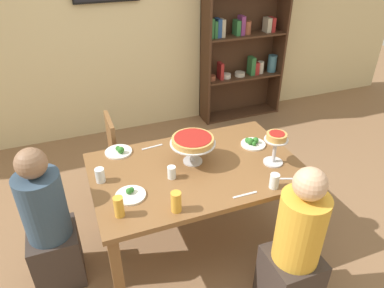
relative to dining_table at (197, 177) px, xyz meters
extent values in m
plane|color=#846042|center=(0.00, 0.00, -0.65)|extent=(12.00, 12.00, 0.00)
cube|color=beige|center=(0.00, 2.20, 0.75)|extent=(8.00, 0.12, 2.80)
cube|color=brown|center=(0.00, 0.00, 0.07)|extent=(1.57, 1.00, 0.04)
cube|color=brown|center=(-0.73, -0.44, -0.30)|extent=(0.07, 0.07, 0.70)
cube|color=brown|center=(0.73, -0.44, -0.30)|extent=(0.07, 0.07, 0.70)
cube|color=brown|center=(-0.73, 0.44, -0.30)|extent=(0.07, 0.07, 0.70)
cube|color=brown|center=(0.73, 0.44, -0.30)|extent=(0.07, 0.07, 0.70)
cube|color=#422819|center=(0.90, 1.98, 0.45)|extent=(0.03, 0.30, 2.20)
cube|color=#422819|center=(1.97, 1.98, 0.45)|extent=(0.03, 0.30, 2.20)
cube|color=#422819|center=(1.43, 2.12, 0.45)|extent=(1.10, 0.02, 2.20)
cube|color=#422819|center=(1.43, 1.98, -0.64)|extent=(1.04, 0.28, 0.02)
cube|color=#422819|center=(1.43, 1.98, -0.09)|extent=(1.04, 0.28, 0.02)
cube|color=#422819|center=(1.43, 1.98, 0.46)|extent=(1.04, 0.28, 0.02)
cylinder|color=brown|center=(0.99, 1.98, -0.05)|extent=(0.11, 0.11, 0.06)
cube|color=maroon|center=(1.11, 1.98, 0.03)|extent=(0.04, 0.13, 0.22)
cylinder|color=silver|center=(1.20, 1.98, -0.05)|extent=(0.12, 0.12, 0.06)
cylinder|color=beige|center=(1.40, 1.98, -0.05)|extent=(0.14, 0.14, 0.05)
cube|color=#2D6B38|center=(1.57, 1.98, 0.04)|extent=(0.06, 0.13, 0.24)
cube|color=maroon|center=(1.63, 1.98, 0.00)|extent=(0.06, 0.13, 0.17)
cylinder|color=beige|center=(1.71, 1.98, 0.00)|extent=(0.09, 0.09, 0.16)
cylinder|color=#3D7084|center=(1.89, 1.98, 0.03)|extent=(0.12, 0.12, 0.23)
cube|color=#2D6B38|center=(0.96, 1.98, 0.59)|extent=(0.05, 0.13, 0.23)
cube|color=#2D6B38|center=(1.01, 1.98, 0.57)|extent=(0.04, 0.13, 0.20)
cube|color=navy|center=(1.06, 1.98, 0.58)|extent=(0.05, 0.13, 0.22)
cube|color=#B2A88E|center=(1.11, 1.98, 0.58)|extent=(0.05, 0.12, 0.21)
cube|color=#2D6B38|center=(1.31, 1.98, 0.56)|extent=(0.05, 0.13, 0.18)
cube|color=#7A3370|center=(1.37, 1.98, 0.59)|extent=(0.05, 0.13, 0.23)
cylinder|color=brown|center=(1.45, 1.98, 0.55)|extent=(0.11, 0.11, 0.16)
cube|color=#B2A88E|center=(1.74, 1.98, 0.56)|extent=(0.06, 0.13, 0.18)
cube|color=maroon|center=(1.81, 1.98, 0.56)|extent=(0.05, 0.13, 0.18)
cube|color=#382D28|center=(-1.10, 0.00, -0.43)|extent=(0.34, 0.34, 0.45)
cylinder|color=#33475B|center=(-1.10, 0.00, 0.05)|extent=(0.30, 0.30, 0.50)
sphere|color=#846047|center=(-1.10, 0.00, 0.40)|extent=(0.20, 0.20, 0.20)
cube|color=#382D28|center=(0.38, -0.79, -0.43)|extent=(0.34, 0.34, 0.45)
cylinder|color=gold|center=(0.38, -0.79, 0.05)|extent=(0.30, 0.30, 0.50)
sphere|color=tan|center=(0.38, -0.79, 0.40)|extent=(0.20, 0.20, 0.20)
cube|color=brown|center=(-0.34, 0.77, -0.22)|extent=(0.40, 0.40, 0.04)
cube|color=brown|center=(-0.52, 0.77, 0.01)|extent=(0.04, 0.36, 0.42)
cylinder|color=brown|center=(-0.16, 0.95, -0.45)|extent=(0.04, 0.04, 0.41)
cylinder|color=brown|center=(-0.16, 0.60, -0.45)|extent=(0.04, 0.04, 0.41)
cylinder|color=brown|center=(-0.51, 0.95, -0.45)|extent=(0.04, 0.04, 0.41)
cylinder|color=brown|center=(-0.51, 0.60, -0.45)|extent=(0.04, 0.04, 0.41)
cylinder|color=silver|center=(0.00, 0.08, 0.09)|extent=(0.15, 0.15, 0.01)
cylinder|color=silver|center=(0.00, 0.08, 0.17)|extent=(0.03, 0.03, 0.15)
cylinder|color=silver|center=(0.00, 0.08, 0.25)|extent=(0.35, 0.35, 0.01)
cylinder|color=tan|center=(0.00, 0.08, 0.28)|extent=(0.32, 0.32, 0.04)
cylinder|color=maroon|center=(0.00, 0.08, 0.30)|extent=(0.28, 0.28, 0.00)
cylinder|color=silver|center=(0.57, -0.15, 0.09)|extent=(0.15, 0.15, 0.01)
cylinder|color=silver|center=(0.57, -0.15, 0.19)|extent=(0.03, 0.03, 0.19)
cylinder|color=silver|center=(0.57, -0.15, 0.29)|extent=(0.18, 0.18, 0.01)
cylinder|color=tan|center=(0.57, -0.15, 0.32)|extent=(0.15, 0.15, 0.05)
cylinder|color=maroon|center=(0.57, -0.15, 0.35)|extent=(0.11, 0.11, 0.00)
cylinder|color=white|center=(-0.54, -0.15, 0.09)|extent=(0.21, 0.21, 0.01)
sphere|color=#2D7028|center=(-0.53, -0.13, 0.12)|extent=(0.04, 0.04, 0.04)
sphere|color=#2D7028|center=(-0.55, -0.14, 0.12)|extent=(0.04, 0.04, 0.04)
cylinder|color=white|center=(0.56, 0.13, 0.09)|extent=(0.20, 0.20, 0.01)
sphere|color=#2D7028|center=(0.53, 0.13, 0.13)|extent=(0.06, 0.06, 0.06)
sphere|color=#2D7028|center=(0.55, 0.10, 0.12)|extent=(0.04, 0.04, 0.04)
sphere|color=#2D7028|center=(0.58, 0.13, 0.13)|extent=(0.05, 0.05, 0.05)
sphere|color=#2D7028|center=(0.52, 0.17, 0.12)|extent=(0.04, 0.04, 0.04)
cylinder|color=white|center=(-0.51, 0.42, 0.09)|extent=(0.22, 0.22, 0.01)
sphere|color=#2D7028|center=(-0.51, 0.43, 0.12)|extent=(0.04, 0.04, 0.04)
sphere|color=#2D7028|center=(-0.50, 0.38, 0.13)|extent=(0.06, 0.06, 0.06)
cylinder|color=gold|center=(-0.64, -0.31, 0.16)|extent=(0.06, 0.06, 0.14)
cylinder|color=gold|center=(-0.30, -0.40, 0.16)|extent=(0.07, 0.07, 0.14)
cylinder|color=white|center=(-0.22, -0.06, 0.13)|extent=(0.06, 0.06, 0.09)
cylinder|color=white|center=(0.41, -0.41, 0.14)|extent=(0.07, 0.07, 0.11)
cylinder|color=white|center=(-0.70, 0.08, 0.14)|extent=(0.07, 0.07, 0.11)
cube|color=silver|center=(0.19, -0.42, 0.09)|extent=(0.18, 0.02, 0.00)
cube|color=silver|center=(0.57, -0.37, 0.09)|extent=(0.17, 0.08, 0.00)
cube|color=silver|center=(-0.24, 0.40, 0.09)|extent=(0.18, 0.03, 0.00)
camera|label=1|loc=(-0.82, -2.05, 1.65)|focal=33.47mm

